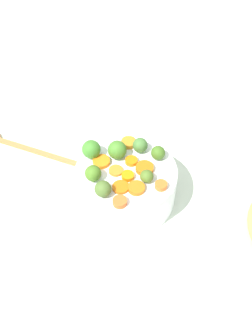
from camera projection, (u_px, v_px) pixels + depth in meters
tabletop at (133, 211)px, 0.98m from camera, size 2.40×2.40×0.02m
serving_bowl_carrots at (126, 184)px, 0.96m from camera, size 0.23×0.23×0.09m
carrot_slice_0 at (161, 185)px, 0.90m from camera, size 0.03×0.03×0.01m
carrot_slice_1 at (116, 171)px, 0.93m from camera, size 0.04×0.04×0.01m
carrot_slice_2 at (135, 188)px, 0.89m from camera, size 0.05×0.05×0.01m
carrot_slice_3 at (120, 202)px, 0.87m from camera, size 0.03×0.03×0.01m
carrot_slice_4 at (145, 168)px, 0.93m from camera, size 0.05×0.05×0.01m
carrot_slice_5 at (129, 143)px, 0.98m from camera, size 0.05×0.05×0.01m
carrot_slice_6 at (128, 176)px, 0.91m from camera, size 0.04×0.04×0.01m
carrot_slice_7 at (101, 162)px, 0.94m from camera, size 0.05×0.05×0.01m
carrot_slice_8 at (121, 187)px, 0.90m from camera, size 0.05×0.05×0.01m
carrot_slice_9 at (131, 161)px, 0.94m from camera, size 0.04×0.04×0.01m
brussels_sprout_0 at (93, 173)px, 0.90m from camera, size 0.04×0.04×0.04m
brussels_sprout_1 at (140, 145)px, 0.96m from camera, size 0.03×0.03×0.03m
brussels_sprout_2 at (103, 189)px, 0.87m from camera, size 0.04×0.04×0.04m
brussels_sprout_3 at (91, 149)px, 0.95m from camera, size 0.04×0.04×0.04m
brussels_sprout_4 at (158, 153)px, 0.95m from camera, size 0.03×0.03×0.03m
brussels_sprout_5 at (147, 178)px, 0.90m from camera, size 0.03×0.03×0.03m
brussels_sprout_6 at (117, 150)px, 0.94m from camera, size 0.04×0.04×0.04m
wooden_spoon at (10, 143)px, 1.11m from camera, size 0.21×0.27×0.01m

